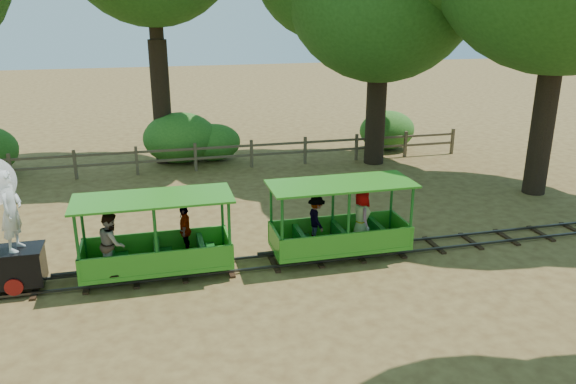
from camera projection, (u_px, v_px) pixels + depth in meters
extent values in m
plane|color=olive|center=(273.00, 264.00, 12.70)|extent=(90.00, 90.00, 0.00)
cube|color=#3F3D3A|center=(276.00, 266.00, 12.40)|extent=(22.00, 0.05, 0.05)
cube|color=#3F3D3A|center=(271.00, 255.00, 12.95)|extent=(22.00, 0.05, 0.05)
cube|color=#382314|center=(273.00, 263.00, 12.69)|extent=(0.12, 1.00, 0.05)
cube|color=#382314|center=(37.00, 288.00, 11.53)|extent=(0.12, 1.00, 0.05)
cube|color=#382314|center=(471.00, 241.00, 13.85)|extent=(0.12, 1.00, 0.05)
cube|color=black|center=(20.00, 263.00, 11.29)|extent=(0.88, 0.68, 0.54)
cube|color=black|center=(18.00, 250.00, 11.20)|extent=(0.93, 0.74, 0.04)
cylinder|color=maroon|center=(14.00, 287.00, 11.06)|extent=(0.35, 0.06, 0.35)
cylinder|color=maroon|center=(21.00, 272.00, 11.70)|extent=(0.35, 0.06, 0.35)
imported|color=silver|center=(11.00, 211.00, 10.91)|extent=(0.51, 0.67, 1.64)
cube|color=#318B1E|center=(158.00, 263.00, 12.02)|extent=(3.13, 1.20, 0.09)
cube|color=#145919|center=(158.00, 268.00, 12.05)|extent=(2.82, 0.46, 0.13)
cube|color=#318B1E|center=(158.00, 263.00, 11.41)|extent=(3.13, 0.06, 0.46)
cube|color=#318B1E|center=(156.00, 241.00, 12.44)|extent=(3.13, 0.06, 0.46)
cube|color=#318B1E|center=(153.00, 199.00, 11.55)|extent=(3.27, 1.33, 0.05)
cylinder|color=#145919|center=(78.00, 249.00, 10.94)|extent=(0.06, 0.06, 1.47)
cylinder|color=#145919|center=(83.00, 229.00, 11.94)|extent=(0.06, 0.06, 1.47)
cylinder|color=#145919|center=(230.00, 235.00, 11.63)|extent=(0.06, 0.06, 1.47)
cylinder|color=#145919|center=(222.00, 216.00, 12.63)|extent=(0.06, 0.06, 1.47)
cube|color=#145919|center=(111.00, 258.00, 11.73)|extent=(0.11, 1.01, 0.37)
cube|color=#145919|center=(157.00, 254.00, 11.94)|extent=(0.11, 1.01, 0.37)
cube|color=#145919|center=(201.00, 249.00, 12.16)|extent=(0.11, 1.01, 0.37)
cylinder|color=black|center=(109.00, 278.00, 11.52)|extent=(0.26, 0.06, 0.26)
cylinder|color=black|center=(110.00, 265.00, 12.10)|extent=(0.26, 0.06, 0.26)
cylinder|color=black|center=(206.00, 268.00, 11.98)|extent=(0.26, 0.06, 0.26)
cylinder|color=black|center=(203.00, 256.00, 12.56)|extent=(0.26, 0.06, 0.26)
imported|color=gray|center=(112.00, 243.00, 11.31)|extent=(0.53, 0.66, 1.30)
imported|color=gray|center=(185.00, 230.00, 12.22)|extent=(0.38, 0.69, 1.12)
cube|color=#318B1E|center=(339.00, 244.00, 12.96)|extent=(3.13, 1.20, 0.09)
cube|color=#145919|center=(339.00, 249.00, 13.00)|extent=(2.82, 0.46, 0.13)
cube|color=#318B1E|center=(348.00, 243.00, 12.36)|extent=(3.13, 0.06, 0.46)
cube|color=#318B1E|center=(332.00, 225.00, 13.39)|extent=(3.13, 0.06, 0.46)
cube|color=#318B1E|center=(341.00, 184.00, 12.50)|extent=(3.27, 1.33, 0.05)
cylinder|color=#145919|center=(282.00, 230.00, 11.89)|extent=(0.06, 0.06, 1.47)
cylinder|color=#145919|center=(271.00, 212.00, 12.89)|extent=(0.06, 0.06, 1.47)
cylinder|color=#145919|center=(411.00, 217.00, 12.58)|extent=(0.06, 0.06, 1.47)
cylinder|color=#145919|center=(391.00, 202.00, 13.58)|extent=(0.06, 0.06, 1.47)
cube|color=#145919|center=(300.00, 239.00, 12.67)|extent=(0.11, 1.01, 0.37)
cube|color=#145919|center=(340.00, 235.00, 12.89)|extent=(0.11, 1.01, 0.37)
cube|color=#145919|center=(378.00, 232.00, 13.11)|extent=(0.11, 1.01, 0.37)
cylinder|color=black|center=(301.00, 257.00, 12.47)|extent=(0.26, 0.06, 0.26)
cylinder|color=black|center=(294.00, 246.00, 13.04)|extent=(0.26, 0.06, 0.26)
cylinder|color=black|center=(385.00, 248.00, 12.93)|extent=(0.26, 0.06, 0.26)
cylinder|color=black|center=(374.00, 238.00, 13.51)|extent=(0.26, 0.06, 0.26)
imported|color=gray|center=(316.00, 218.00, 12.92)|extent=(0.42, 0.71, 1.08)
imported|color=gray|center=(362.00, 217.00, 12.78)|extent=(0.44, 0.64, 1.26)
cylinder|color=#2D2116|center=(161.00, 103.00, 20.28)|extent=(0.66, 0.66, 4.43)
cylinder|color=#2D2116|center=(154.00, 1.00, 19.18)|extent=(0.50, 0.50, 2.53)
cylinder|color=#2D2116|center=(375.00, 118.00, 20.34)|extent=(0.72, 0.72, 3.38)
cylinder|color=#2D2116|center=(379.00, 42.00, 19.50)|extent=(0.54, 0.54, 1.93)
cylinder|color=#2D2116|center=(542.00, 129.00, 16.90)|extent=(0.68, 0.68, 4.02)
cylinder|color=#2D2116|center=(558.00, 20.00, 15.91)|extent=(0.51, 0.51, 2.30)
cube|color=brown|center=(10.00, 169.00, 18.28)|extent=(0.10, 0.10, 1.00)
cube|color=brown|center=(75.00, 165.00, 18.75)|extent=(0.10, 0.10, 1.00)
cube|color=brown|center=(137.00, 161.00, 19.21)|extent=(0.10, 0.10, 1.00)
cube|color=brown|center=(196.00, 157.00, 19.67)|extent=(0.10, 0.10, 1.00)
cube|color=brown|center=(252.00, 154.00, 20.13)|extent=(0.10, 0.10, 1.00)
cube|color=brown|center=(305.00, 150.00, 20.60)|extent=(0.10, 0.10, 1.00)
cube|color=brown|center=(356.00, 147.00, 21.06)|extent=(0.10, 0.10, 1.00)
cube|color=brown|center=(405.00, 144.00, 21.52)|extent=(0.10, 0.10, 1.00)
cube|color=brown|center=(452.00, 141.00, 21.98)|extent=(0.10, 0.10, 1.00)
cube|color=brown|center=(224.00, 147.00, 19.81)|extent=(18.00, 0.06, 0.08)
cube|color=brown|center=(224.00, 157.00, 19.92)|extent=(18.00, 0.06, 0.08)
ellipsoid|color=#2D6B1E|center=(180.00, 138.00, 20.63)|extent=(2.69, 2.07, 1.86)
ellipsoid|color=#2D6B1E|center=(214.00, 142.00, 21.00)|extent=(1.99, 1.53, 1.38)
ellipsoid|color=#2D6B1E|center=(387.00, 130.00, 22.58)|extent=(2.26, 1.74, 1.57)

